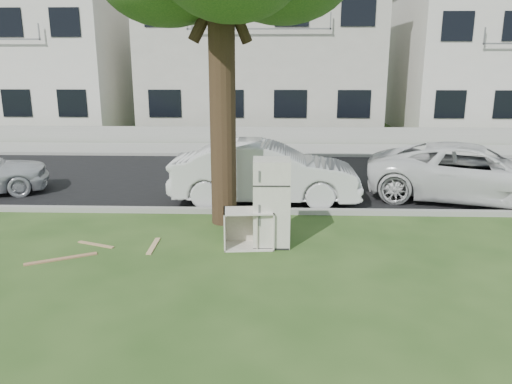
{
  "coord_description": "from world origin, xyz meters",
  "views": [
    {
      "loc": [
        0.65,
        -8.51,
        3.39
      ],
      "look_at": [
        0.33,
        0.6,
        1.0
      ],
      "focal_mm": 35.0,
      "sensor_mm": 36.0,
      "label": 1
    }
  ],
  "objects_px": {
    "cabinet": "(249,228)",
    "car_center": "(265,172)",
    "fridge": "(271,203)",
    "car_right": "(473,173)"
  },
  "relations": [
    {
      "from": "cabinet",
      "to": "car_center",
      "type": "xyz_separation_m",
      "value": [
        0.25,
        3.1,
        0.39
      ]
    },
    {
      "from": "car_right",
      "to": "cabinet",
      "type": "bearing_deg",
      "value": 139.77
    },
    {
      "from": "fridge",
      "to": "car_right",
      "type": "height_order",
      "value": "fridge"
    },
    {
      "from": "car_right",
      "to": "fridge",
      "type": "bearing_deg",
      "value": 140.79
    },
    {
      "from": "car_center",
      "to": "car_right",
      "type": "relative_size",
      "value": 0.9
    },
    {
      "from": "fridge",
      "to": "car_center",
      "type": "bearing_deg",
      "value": 92.0
    },
    {
      "from": "cabinet",
      "to": "car_right",
      "type": "relative_size",
      "value": 0.18
    },
    {
      "from": "cabinet",
      "to": "car_right",
      "type": "xyz_separation_m",
      "value": [
        5.42,
        3.45,
        0.35
      ]
    },
    {
      "from": "cabinet",
      "to": "car_right",
      "type": "distance_m",
      "value": 6.43
    },
    {
      "from": "cabinet",
      "to": "car_center",
      "type": "relative_size",
      "value": 0.2
    }
  ]
}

